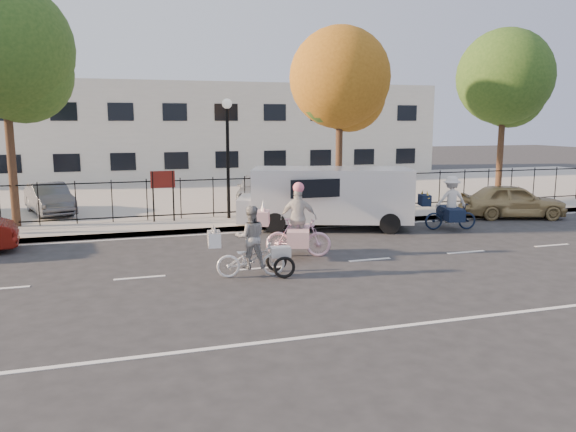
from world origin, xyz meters
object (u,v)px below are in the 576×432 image
object	(u,v)px
bull_bike	(450,208)
lamppost	(228,137)
lot_car_c	(49,199)
lot_car_d	(255,188)
zebra_trike	(251,249)
unicorn_bike	(297,229)
gold_sedan	(513,201)
white_van	(328,196)

from	to	relation	value
bull_bike	lamppost	bearing A→B (deg)	75.28
lamppost	lot_car_c	xyz separation A→B (m)	(-6.42, 2.98, -2.37)
lamppost	lot_car_d	bearing A→B (deg)	62.51
zebra_trike	lot_car_d	world-z (taller)	zebra_trike
lamppost	bull_bike	bearing A→B (deg)	-27.86
zebra_trike	unicorn_bike	distance (m)	2.31
zebra_trike	bull_bike	world-z (taller)	bull_bike
bull_bike	lot_car_d	bearing A→B (deg)	47.90
lamppost	lot_car_d	world-z (taller)	lamppost
lot_car_c	lot_car_d	xyz separation A→B (m)	(8.31, 0.65, 0.04)
lamppost	gold_sedan	world-z (taller)	lamppost
white_van	bull_bike	bearing A→B (deg)	-0.43
lamppost	bull_bike	xyz separation A→B (m)	(6.97, -3.68, -2.37)
unicorn_bike	lot_car_c	world-z (taller)	unicorn_bike
zebra_trike	unicorn_bike	bearing A→B (deg)	-40.56
zebra_trike	gold_sedan	xyz separation A→B (m)	(11.55, 5.12, -0.01)
bull_bike	zebra_trike	bearing A→B (deg)	128.64
lot_car_d	lot_car_c	bearing A→B (deg)	-158.57
unicorn_bike	white_van	world-z (taller)	white_van
lamppost	unicorn_bike	xyz separation A→B (m)	(0.75, -5.86, -2.35)
gold_sedan	lot_car_d	world-z (taller)	lot_car_d
lamppost	lot_car_c	bearing A→B (deg)	155.07
unicorn_bike	gold_sedan	world-z (taller)	unicorn_bike
lamppost	unicorn_bike	world-z (taller)	lamppost
bull_bike	gold_sedan	xyz separation A→B (m)	(3.66, 1.36, -0.08)
lot_car_c	lot_car_d	size ratio (longest dim) A/B	0.97
unicorn_bike	white_van	bearing A→B (deg)	-13.50
gold_sedan	bull_bike	bearing A→B (deg)	127.52
lot_car_c	white_van	bearing A→B (deg)	-46.64
bull_bike	lot_car_d	distance (m)	8.90
white_van	lot_car_c	distance (m)	10.84
white_van	lot_car_d	distance (m)	6.05
unicorn_bike	lot_car_c	size ratio (longest dim) A/B	0.58
gold_sedan	lamppost	bearing A→B (deg)	94.82
lot_car_d	lamppost	bearing A→B (deg)	-100.51
zebra_trike	lot_car_c	bearing A→B (deg)	33.80
lot_car_c	unicorn_bike	bearing A→B (deg)	-68.42
unicorn_bike	lamppost	bearing A→B (deg)	26.54
unicorn_bike	lot_car_d	world-z (taller)	unicorn_bike
gold_sedan	lot_car_d	distance (m)	10.57
lot_car_c	lot_car_d	world-z (taller)	lot_car_d
white_van	gold_sedan	xyz separation A→B (m)	(7.58, -0.03, -0.50)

